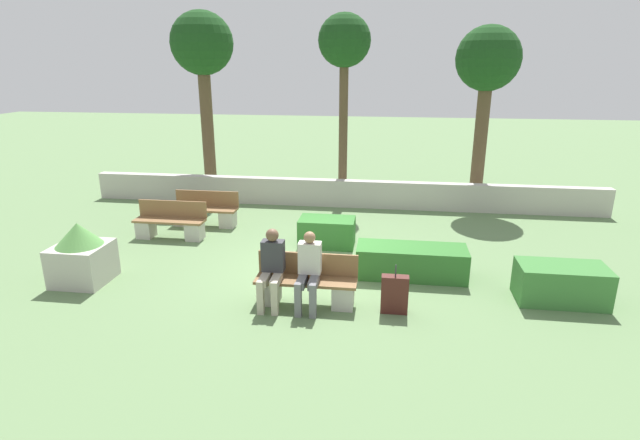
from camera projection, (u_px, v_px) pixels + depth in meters
name	position (u px, v px, depth m)	size (l,w,h in m)	color
ground_plane	(316.00, 270.00, 10.10)	(60.00, 60.00, 0.00)	#607F51
perimeter_wall	(340.00, 193.00, 14.45)	(14.76, 0.30, 0.78)	#B7B2A8
bench_front	(306.00, 286.00, 8.60)	(1.75, 0.48, 0.86)	brown
bench_left_side	(205.00, 213.00, 12.76)	(1.67, 0.49, 0.86)	brown
bench_right_side	(170.00, 225.00, 11.85)	(1.68, 0.48, 0.86)	brown
person_seated_man	(272.00, 265.00, 8.42)	(0.38, 0.64, 1.35)	#B2A893
person_seated_woman	(309.00, 268.00, 8.34)	(0.38, 0.64, 1.33)	slate
hedge_block_near_left	(327.00, 232.00, 11.36)	(1.25, 0.74, 0.64)	#33702D
hedge_block_near_right	(411.00, 262.00, 9.72)	(2.12, 0.79, 0.60)	#33702D
hedge_block_mid_left	(561.00, 284.00, 8.68)	(1.49, 0.79, 0.67)	#3D7A38
planter_corner_left	(81.00, 254.00, 9.40)	(0.95, 0.95, 1.18)	#B7B2A8
suitcase	(395.00, 294.00, 8.29)	(0.45, 0.18, 0.86)	#471E19
tree_leftmost	(202.00, 50.00, 14.93)	(1.88, 1.88, 5.50)	brown
tree_center_left	(344.00, 48.00, 13.75)	(1.46, 1.46, 5.32)	brown
tree_center_right	(488.00, 66.00, 13.63)	(1.76, 1.76, 5.00)	brown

